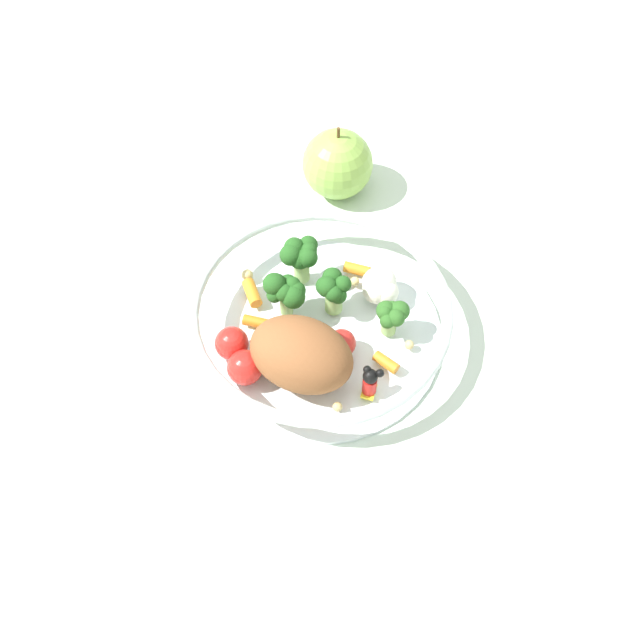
# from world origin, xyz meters

# --- Properties ---
(ground_plane) EXTENTS (2.40, 2.40, 0.00)m
(ground_plane) POSITION_xyz_m (0.00, 0.00, 0.00)
(ground_plane) COLOR silver
(food_container) EXTENTS (0.25, 0.25, 0.07)m
(food_container) POSITION_xyz_m (-0.01, -0.00, 0.03)
(food_container) COLOR white
(food_container) RESTS_ON ground_plane
(loose_apple) EXTENTS (0.08, 0.08, 0.09)m
(loose_apple) POSITION_xyz_m (-0.16, 0.14, 0.04)
(loose_apple) COLOR #8CB74C
(loose_apple) RESTS_ON ground_plane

